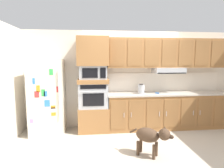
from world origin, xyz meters
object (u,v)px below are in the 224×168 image
Objects in this scene: dog at (151,136)px; screwdriver at (157,93)px; microwave at (93,72)px; electric_kettle at (141,89)px; refrigerator at (48,97)px; built_in_oven at (93,95)px.

screwdriver is at bearing 103.28° from dog.
microwave is 1.27m from electric_kettle.
electric_kettle is at bearing 0.52° from refrigerator.
built_in_oven is 1.00× the size of dog.
microwave is 2.68× the size of electric_kettle.
microwave is 2.07m from dog.
screwdriver is (1.60, -0.09, -0.53)m from microwave.
screwdriver is at bearing -5.55° from electric_kettle.
refrigerator is at bearing -176.42° from microwave.
microwave is (0.00, -0.00, 0.56)m from built_in_oven.
screwdriver is 0.70× the size of electric_kettle.
refrigerator is at bearing 179.59° from screwdriver.
electric_kettle is (2.28, 0.02, 0.15)m from refrigerator.
microwave is 3.82× the size of screwdriver.
microwave reaches higher than electric_kettle.
microwave is 1.69m from screwdriver.
dog is at bearing -96.87° from electric_kettle.
dog is (2.11, -1.38, -0.49)m from refrigerator.
screwdriver is at bearing -3.11° from microwave.
refrigerator is 10.43× the size of screwdriver.
screwdriver is 0.42m from electric_kettle.
screwdriver is 1.58m from dog.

